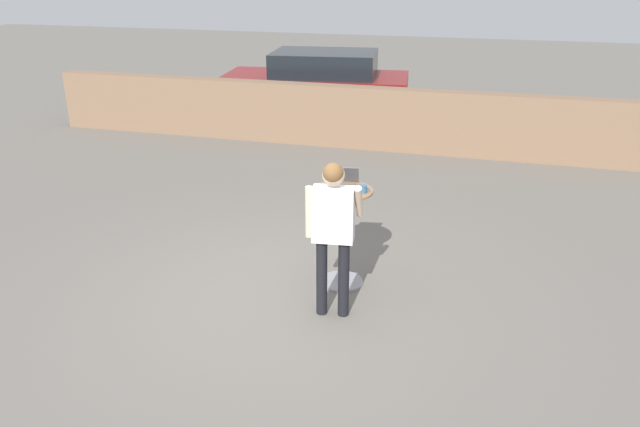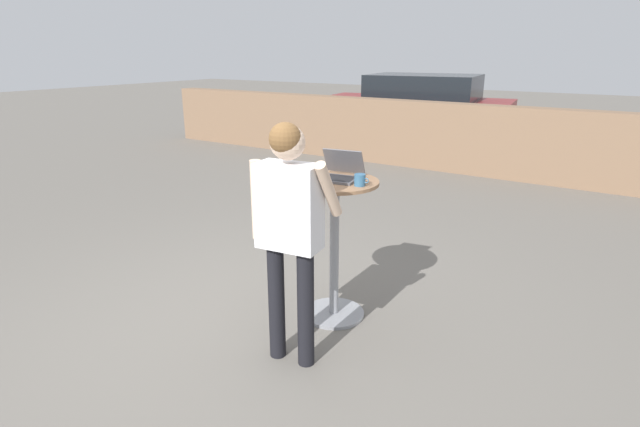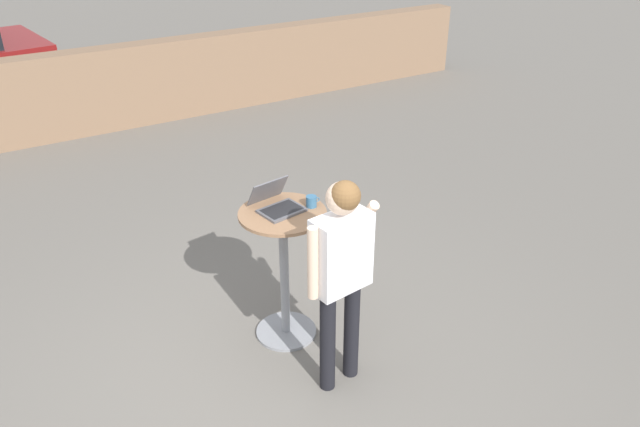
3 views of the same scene
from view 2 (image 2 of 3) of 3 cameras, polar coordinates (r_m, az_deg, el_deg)
The scene contains 7 objects.
ground_plane at distance 3.97m, azimuth -9.58°, elevation -12.34°, with size 50.00×50.00×0.00m, color slate.
pavement_kerb at distance 8.81m, azimuth 17.14°, elevation 8.09°, with size 13.58×0.35×1.16m.
cafe_table at distance 3.76m, azimuth 1.66°, elevation -2.60°, with size 0.64×0.64×1.10m.
laptop at distance 3.68m, azimuth 2.14°, elevation 4.71°, with size 0.35×0.38×0.20m.
coffee_mug at distance 3.48m, azimuth 4.59°, elevation 3.84°, with size 0.11×0.08×0.08m.
standing_person at distance 3.09m, azimuth -3.57°, elevation -0.52°, with size 0.54×0.39×1.61m.
parked_car_near_street at distance 11.06m, azimuth 10.86°, elevation 11.55°, with size 4.18×2.33×1.52m.
Camera 2 is at (2.38, -2.47, 2.00)m, focal length 28.00 mm.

